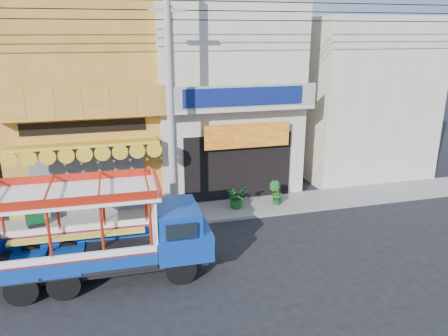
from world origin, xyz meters
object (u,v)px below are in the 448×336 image
at_px(green_sign, 35,216).
at_px(potted_plant_b, 276,193).
at_px(utility_pole, 174,89).
at_px(potted_plant_a, 237,196).
at_px(songthaew_truck, 118,232).

height_order(green_sign, potted_plant_b, green_sign).
bearing_deg(utility_pole, potted_plant_b, 8.24).
bearing_deg(utility_pole, potted_plant_a, 14.92).
height_order(green_sign, potted_plant_a, same).
bearing_deg(songthaew_truck, potted_plant_a, 38.97).
relative_size(songthaew_truck, green_sign, 6.52).
relative_size(potted_plant_a, potted_plant_b, 1.00).
bearing_deg(utility_pole, green_sign, 170.54).
distance_m(green_sign, potted_plant_a, 7.62).
relative_size(green_sign, potted_plant_a, 1.00).
bearing_deg(potted_plant_a, utility_pole, 177.98).
xyz_separation_m(utility_pole, songthaew_truck, (-2.26, -3.18, -3.61)).
bearing_deg(potted_plant_a, potted_plant_b, -19.18).
bearing_deg(songthaew_truck, utility_pole, 54.63).
bearing_deg(green_sign, potted_plant_b, -1.55).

